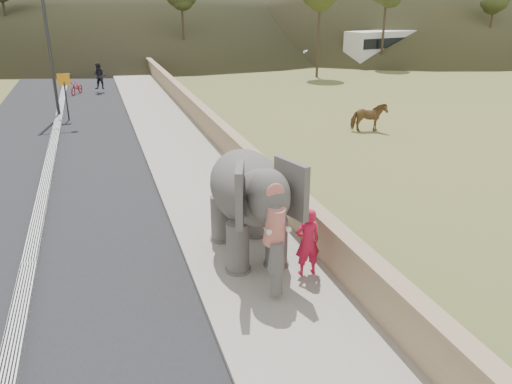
{
  "coord_description": "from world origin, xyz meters",
  "views": [
    {
      "loc": [
        -3.14,
        -10.86,
        5.89
      ],
      "look_at": [
        0.2,
        -0.58,
        1.7
      ],
      "focal_mm": 35.0,
      "sensor_mm": 36.0,
      "label": 1
    }
  ],
  "objects_px": {
    "cow": "(369,117)",
    "elephant_and_man": "(248,202)",
    "motorcyclist": "(89,81)",
    "lamppost": "(52,21)"
  },
  "relations": [
    {
      "from": "motorcyclist",
      "to": "elephant_and_man",
      "type": "bearing_deg",
      "value": -82.29
    },
    {
      "from": "cow",
      "to": "motorcyclist",
      "type": "height_order",
      "value": "motorcyclist"
    },
    {
      "from": "lamppost",
      "to": "motorcyclist",
      "type": "height_order",
      "value": "lamppost"
    },
    {
      "from": "lamppost",
      "to": "cow",
      "type": "relative_size",
      "value": 4.94
    },
    {
      "from": "cow",
      "to": "elephant_and_man",
      "type": "height_order",
      "value": "elephant_and_man"
    },
    {
      "from": "lamppost",
      "to": "elephant_and_man",
      "type": "height_order",
      "value": "lamppost"
    },
    {
      "from": "lamppost",
      "to": "elephant_and_man",
      "type": "relative_size",
      "value": 2.18
    },
    {
      "from": "elephant_and_man",
      "to": "cow",
      "type": "bearing_deg",
      "value": 48.07
    },
    {
      "from": "elephant_and_man",
      "to": "motorcyclist",
      "type": "relative_size",
      "value": 1.4
    },
    {
      "from": "elephant_and_man",
      "to": "motorcyclist",
      "type": "distance_m",
      "value": 25.06
    }
  ]
}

